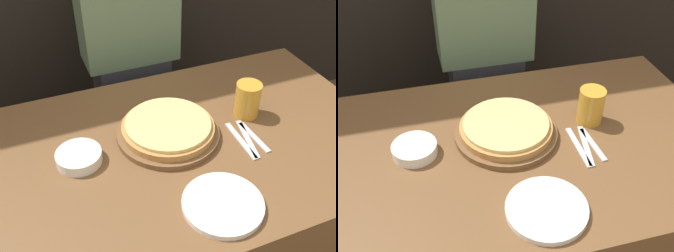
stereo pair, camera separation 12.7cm
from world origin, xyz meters
TOP-DOWN VIEW (x-y plane):
  - dining_table at (0.00, 0.00)m, footprint 1.59×0.85m
  - pizza_on_board at (0.07, 0.05)m, footprint 0.34×0.34m
  - beer_glass at (0.37, 0.06)m, footprint 0.09×0.09m
  - dinner_plate at (0.10, -0.28)m, footprint 0.22×0.22m
  - side_bowl at (-0.22, 0.04)m, footprint 0.14×0.14m
  - fork at (0.28, -0.06)m, footprint 0.02×0.19m
  - dinner_knife at (0.31, -0.06)m, footprint 0.06×0.19m
  - spoon at (0.33, -0.06)m, footprint 0.03×0.16m
  - diner_person at (0.13, 0.64)m, footprint 0.40×0.20m

SIDE VIEW (x-z plane):
  - dining_table at x=0.00m, z-range 0.00..0.72m
  - diner_person at x=0.13m, z-range -0.01..1.30m
  - fork at x=0.28m, z-range 0.72..0.72m
  - dinner_knife at x=0.31m, z-range 0.72..0.72m
  - spoon at x=0.33m, z-range 0.72..0.72m
  - dinner_plate at x=0.10m, z-range 0.72..0.74m
  - side_bowl at x=-0.22m, z-range 0.72..0.75m
  - pizza_on_board at x=0.07m, z-range 0.72..0.77m
  - beer_glass at x=0.37m, z-range 0.72..0.85m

